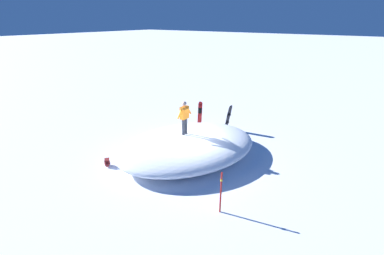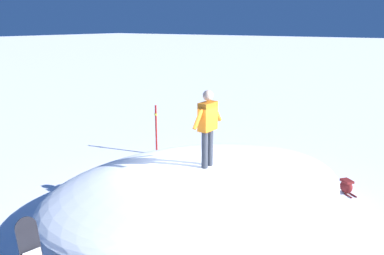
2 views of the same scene
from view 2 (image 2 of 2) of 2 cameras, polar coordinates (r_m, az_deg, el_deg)
name	(u,v)px [view 2 (image 2 of 2)]	position (r m, az deg, el deg)	size (l,w,h in m)	color
ground	(189,207)	(9.29, -0.51, -11.72)	(240.00, 240.00, 0.00)	white
snow_mound	(200,188)	(8.81, 1.26, -9.04)	(7.15, 5.06, 1.18)	white
snowboarder_standing	(208,123)	(8.16, 2.34, 0.60)	(1.03, 0.24, 1.69)	#333842
backpack_near	(346,186)	(10.68, 21.94, -8.08)	(0.48, 0.53, 0.36)	maroon
trail_marker_pole	(156,129)	(12.58, -5.34, -0.20)	(0.10, 0.10, 1.67)	#A51E19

